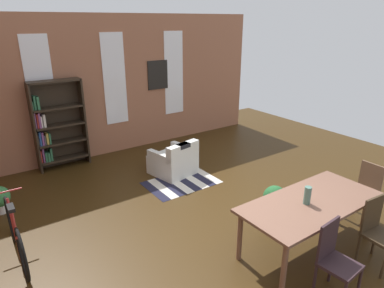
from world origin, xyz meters
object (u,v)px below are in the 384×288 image
at_px(dining_chair_near_right, 378,230).
at_px(armchair_white, 174,162).
at_px(vase_on_table, 307,195).
at_px(dining_chair_head_right, 365,190).
at_px(dining_chair_near_left, 335,258).
at_px(dining_table, 311,206).
at_px(bookshelf_tall, 56,126).
at_px(bicycle_second, 16,234).
at_px(potted_plant_by_shelf, 275,199).

height_order(dining_chair_near_right, armchair_white, dining_chair_near_right).
height_order(vase_on_table, dining_chair_head_right, vase_on_table).
xyz_separation_m(dining_chair_near_left, armchair_white, (0.28, 3.95, -0.23)).
distance_m(dining_table, vase_on_table, 0.23).
distance_m(bookshelf_tall, bicycle_second, 3.19).
relative_size(bookshelf_tall, potted_plant_by_shelf, 3.79).
height_order(dining_table, dining_chair_head_right, dining_chair_head_right).
distance_m(dining_chair_near_left, bicycle_second, 4.14).
bearing_deg(bookshelf_tall, dining_chair_head_right, -54.99).
height_order(dining_table, vase_on_table, vase_on_table).
distance_m(bookshelf_tall, potted_plant_by_shelf, 4.82).
bearing_deg(dining_chair_head_right, bookshelf_tall, 125.01).
bearing_deg(potted_plant_by_shelf, dining_chair_head_right, -39.63).
bearing_deg(dining_chair_head_right, dining_chair_near_right, -143.27).
distance_m(vase_on_table, bicycle_second, 4.01).
height_order(bookshelf_tall, bicycle_second, bookshelf_tall).
distance_m(dining_table, potted_plant_by_shelf, 1.05).
bearing_deg(dining_chair_near_left, dining_chair_near_right, -0.00).
xyz_separation_m(bookshelf_tall, armchair_white, (1.89, -1.77, -0.69)).
xyz_separation_m(dining_table, bicycle_second, (-3.43, 2.19, -0.34)).
relative_size(dining_chair_near_right, bookshelf_tall, 0.49).
height_order(dining_chair_head_right, dining_chair_near_right, same).
bearing_deg(dining_table, potted_plant_by_shelf, 70.21).
height_order(dining_chair_near_right, bookshelf_tall, bookshelf_tall).
height_order(dining_chair_near_left, armchair_white, dining_chair_near_left).
distance_m(dining_chair_near_right, bookshelf_tall, 6.29).
bearing_deg(dining_chair_near_right, dining_table, 124.11).
bearing_deg(potted_plant_by_shelf, bookshelf_tall, 120.45).
bearing_deg(bicycle_second, potted_plant_by_shelf, -18.87).
bearing_deg(dining_chair_head_right, dining_table, 179.89).
xyz_separation_m(dining_chair_near_right, armchair_white, (-0.68, 3.95, -0.23)).
xyz_separation_m(bicycle_second, potted_plant_by_shelf, (3.76, -1.28, -0.07)).
xyz_separation_m(dining_chair_head_right, bookshelf_tall, (-3.52, 5.02, 0.45)).
distance_m(armchair_white, bicycle_second, 3.39).
xyz_separation_m(vase_on_table, bicycle_second, (-3.32, 2.19, -0.55)).
xyz_separation_m(vase_on_table, dining_chair_head_right, (1.54, -0.00, -0.39)).
distance_m(armchair_white, potted_plant_by_shelf, 2.40).
relative_size(dining_table, vase_on_table, 8.42).
distance_m(dining_table, bookshelf_tall, 5.44).
relative_size(dining_chair_near_left, armchair_white, 1.01).
relative_size(bicycle_second, potted_plant_by_shelf, 3.29).
bearing_deg(armchair_white, dining_chair_near_right, -80.17).
relative_size(bookshelf_tall, armchair_white, 2.07).
distance_m(dining_table, bicycle_second, 4.09).
bearing_deg(dining_chair_head_right, potted_plant_by_shelf, 140.37).
bearing_deg(vase_on_table, armchair_white, 91.59).
relative_size(dining_chair_head_right, potted_plant_by_shelf, 1.86).
bearing_deg(dining_table, dining_chair_near_right, -55.89).
xyz_separation_m(vase_on_table, potted_plant_by_shelf, (0.44, 0.91, -0.62)).
distance_m(vase_on_table, bookshelf_tall, 5.39).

